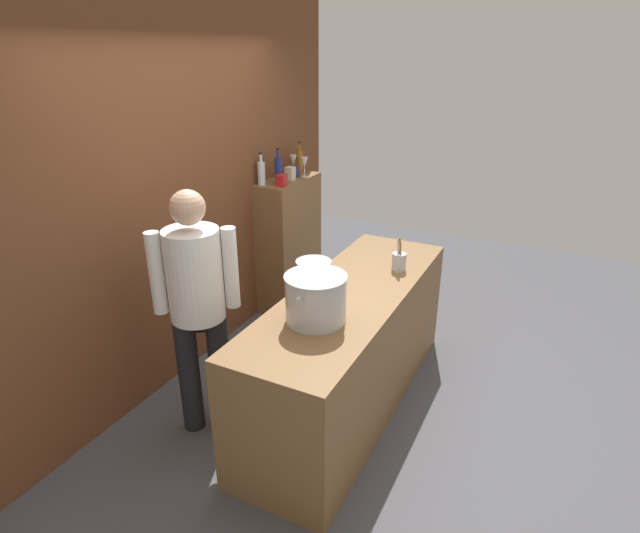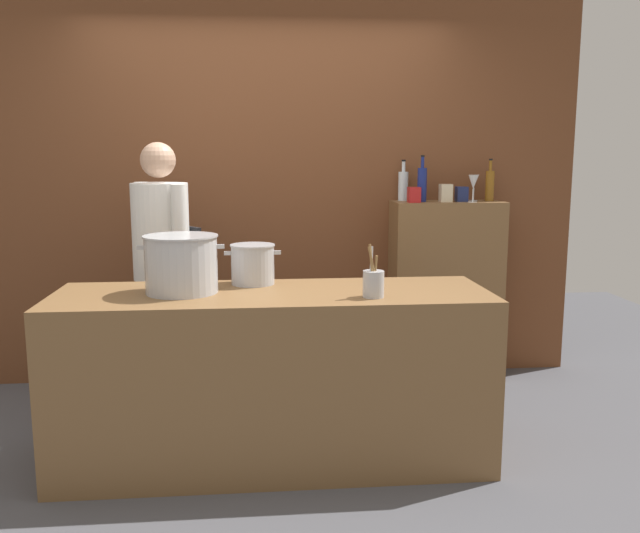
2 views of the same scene
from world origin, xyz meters
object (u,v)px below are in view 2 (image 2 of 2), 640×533
object	(u,v)px
utensil_crock	(373,283)
wine_bottle_amber	(490,185)
wine_glass_short	(474,182)
spice_tin_red	(414,195)
wine_glass_tall	(473,183)
spice_tin_cream	(446,193)
stockpot_large	(181,264)
chef	(163,258)
spice_tin_navy	(462,194)
wine_bottle_clear	(403,185)
stockpot_small	(253,264)
wine_bottle_cobalt	(422,184)

from	to	relation	value
utensil_crock	wine_bottle_amber	size ratio (longest dim) A/B	0.90
wine_glass_short	spice_tin_red	bearing A→B (deg)	-163.22
wine_glass_tall	spice_tin_cream	world-z (taller)	wine_glass_tall
stockpot_large	wine_glass_tall	xyz separation A→B (m)	(1.83, 1.06, 0.35)
utensil_crock	wine_glass_short	world-z (taller)	wine_glass_short
stockpot_large	wine_glass_short	distance (m)	2.27
stockpot_large	spice_tin_red	size ratio (longest dim) A/B	4.16
chef	spice_tin_navy	distance (m)	2.05
chef	wine_bottle_amber	distance (m)	2.28
wine_bottle_amber	wine_bottle_clear	bearing A→B (deg)	174.82
utensil_crock	wine_glass_tall	bearing A→B (deg)	54.55
stockpot_small	wine_glass_short	xyz separation A→B (m)	(1.53, 1.01, 0.39)
spice_tin_navy	chef	bearing A→B (deg)	-168.21
wine_glass_short	utensil_crock	bearing A→B (deg)	-124.00
wine_bottle_clear	spice_tin_cream	size ratio (longest dim) A/B	2.36
stockpot_large	chef	bearing A→B (deg)	104.96
wine_bottle_cobalt	spice_tin_cream	distance (m)	0.17
wine_bottle_amber	spice_tin_red	world-z (taller)	wine_bottle_amber
chef	spice_tin_red	size ratio (longest dim) A/B	16.03
wine_glass_short	spice_tin_cream	bearing A→B (deg)	-157.70
wine_bottle_clear	spice_tin_red	bearing A→B (deg)	-79.48
stockpot_small	wine_bottle_cobalt	bearing A→B (deg)	39.50
wine_glass_short	spice_tin_navy	xyz separation A→B (m)	(-0.11, -0.07, -0.08)
wine_glass_short	wine_bottle_clear	bearing A→B (deg)	174.51
stockpot_small	spice_tin_red	distance (m)	1.42
chef	wine_bottle_amber	xyz separation A→B (m)	(2.19, 0.47, 0.41)
wine_glass_short	stockpot_large	bearing A→B (deg)	-147.39
wine_bottle_clear	spice_tin_red	xyz separation A→B (m)	(0.03, -0.18, -0.06)
stockpot_small	spice_tin_red	xyz separation A→B (m)	(1.08, 0.87, 0.31)
stockpot_large	wine_bottle_amber	bearing A→B (deg)	30.98
wine_bottle_clear	wine_glass_tall	bearing A→B (deg)	-24.30
chef	wine_glass_short	distance (m)	2.18
wine_glass_short	spice_tin_navy	bearing A→B (deg)	-148.17
stockpot_small	spice_tin_cream	distance (m)	1.63
spice_tin_cream	utensil_crock	bearing A→B (deg)	-118.81
spice_tin_cream	wine_bottle_cobalt	bearing A→B (deg)	169.18
utensil_crock	wine_glass_short	bearing A→B (deg)	56.00
stockpot_small	utensil_crock	distance (m)	0.71
wine_bottle_cobalt	spice_tin_navy	size ratio (longest dim) A/B	3.10
wine_glass_tall	wine_glass_short	distance (m)	0.16
stockpot_large	wine_bottle_cobalt	size ratio (longest dim) A/B	1.37
spice_tin_red	spice_tin_cream	bearing A→B (deg)	11.01
wine_bottle_cobalt	wine_glass_short	bearing A→B (deg)	9.26
chef	stockpot_small	bearing A→B (deg)	-171.55
stockpot_small	wine_glass_short	bearing A→B (deg)	33.38
wine_bottle_cobalt	spice_tin_cream	world-z (taller)	wine_bottle_cobalt
spice_tin_navy	stockpot_large	bearing A→B (deg)	-147.35
utensil_crock	spice_tin_cream	distance (m)	1.54
wine_bottle_amber	wine_bottle_clear	distance (m)	0.60
wine_bottle_amber	wine_glass_short	distance (m)	0.11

